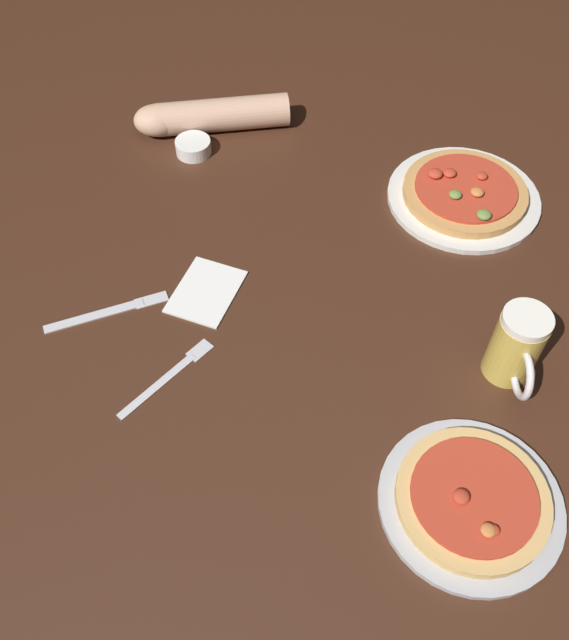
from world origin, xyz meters
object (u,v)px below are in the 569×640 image
Objects in this scene: beer_mug_dark at (517,347)px; ramekin_sauce at (193,147)px; fork_left at (168,376)px; pizza_plate_near at (472,500)px; knife_right at (108,312)px; pizza_plate_far at (464,194)px; napkin_folded at (206,291)px; diner_arm at (206,116)px.

beer_mug_dark reaches higher than ramekin_sauce.
fork_left is at bearing -92.15° from ramekin_sauce.
pizza_plate_near is 0.52m from fork_left.
ramekin_sauce is at bearing 72.52° from knife_right.
pizza_plate_far is (0.12, 0.65, 0.00)m from pizza_plate_near.
pizza_plate_far is at bearing -17.61° from ramekin_sauce.
pizza_plate_far is 0.57m from napkin_folded.
beer_mug_dark reaches higher than napkin_folded.
diner_arm reaches higher than fork_left.
beer_mug_dark is at bearing 64.49° from pizza_plate_near.
beer_mug_dark is at bearing -91.91° from pizza_plate_far.
pizza_plate_far is 2.17× the size of beer_mug_dark.
pizza_plate_near is 0.93m from ramekin_sauce.
pizza_plate_near is 1.91× the size of napkin_folded.
fork_left is 0.71× the size of knife_right.
beer_mug_dark reaches higher than diner_arm.
ramekin_sauce reaches higher than napkin_folded.
napkin_folded is 0.41× the size of diner_arm.
pizza_plate_near reaches higher than knife_right.
knife_right is at bearing 167.12° from beer_mug_dark.
beer_mug_dark is 1.85× the size of ramekin_sauce.
diner_arm is at bearing 127.38° from beer_mug_dark.
pizza_plate_far is 0.74m from knife_right.
napkin_folded is 0.18m from knife_right.
ramekin_sauce reaches higher than fork_left.
pizza_plate_far is at bearing 20.69° from knife_right.
napkin_folded is at bearing 133.11° from pizza_plate_near.
knife_right is (-0.17, -0.04, -0.00)m from napkin_folded.
diner_arm is at bearing 70.91° from ramekin_sauce.
fork_left is (-0.46, 0.24, -0.01)m from pizza_plate_near.
beer_mug_dark is 1.00× the size of napkin_folded.
pizza_plate_far is at bearing 23.18° from napkin_folded.
napkin_folded is (-0.51, 0.20, -0.07)m from beer_mug_dark.
pizza_plate_near is 1.75× the size of fork_left.
napkin_folded is at bearing 158.92° from beer_mug_dark.
fork_left is (-0.58, -0.41, -0.01)m from pizza_plate_far.
fork_left is 0.45× the size of diner_arm.
ramekin_sauce is 0.40m from napkin_folded.
pizza_plate_far reaches higher than pizza_plate_near.
pizza_plate_near is 0.26m from beer_mug_dark.
diner_arm reaches higher than pizza_plate_near.
fork_left and knife_right have the same top height.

